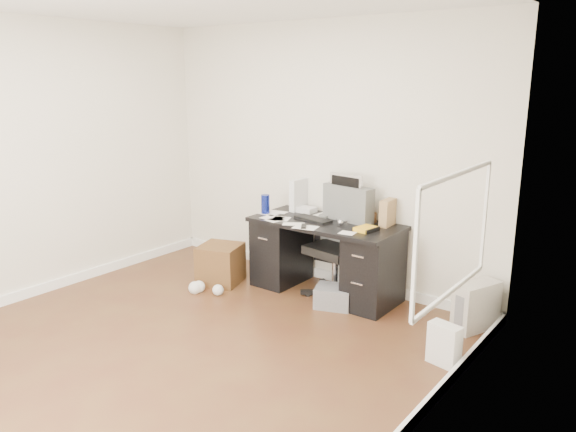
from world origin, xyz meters
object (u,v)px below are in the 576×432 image
Objects in this scene: pc_tower at (476,306)px; desk at (325,255)px; wicker_basket at (221,264)px; office_chair at (336,243)px; lcd_monitor at (346,197)px; keyboard at (313,219)px.

desk is at bearing -154.84° from pc_tower.
desk is at bearing 21.78° from wicker_basket.
wicker_basket is (-2.56, -0.51, -0.01)m from pc_tower.
office_chair is at bearing 19.04° from wicker_basket.
office_chair is 1.43m from pc_tower.
desk is at bearing -126.30° from lcd_monitor.
office_chair is (0.26, 0.02, -0.21)m from keyboard.
desk is 1.15m from wicker_basket.
keyboard reaches higher than desk.
office_chair is at bearing 15.00° from keyboard.
desk is 0.20m from office_chair.
wicker_basket is (-1.19, -0.56, -0.78)m from lcd_monitor.
wicker_basket is at bearing -158.22° from desk.
pc_tower reaches higher than wicker_basket.
wicker_basket is (-0.92, -0.38, -0.56)m from keyboard.
desk is 1.52m from pc_tower.
keyboard is 1.14m from wicker_basket.
wicker_basket is at bearing -147.67° from keyboard.
lcd_monitor is at bearing -160.54° from pc_tower.
lcd_monitor is 1.53m from wicker_basket.
lcd_monitor is 0.39m from keyboard.
keyboard reaches higher than pc_tower.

